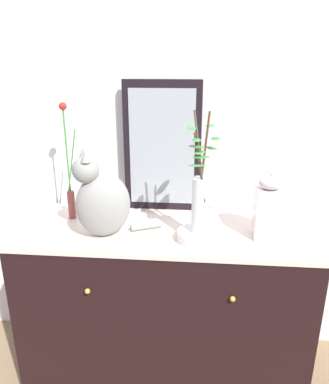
# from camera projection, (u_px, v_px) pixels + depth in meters

# --- Properties ---
(ground_plane) EXTENTS (6.00, 6.00, 0.00)m
(ground_plane) POSITION_uv_depth(u_px,v_px,m) (164.00, 368.00, 2.06)
(ground_plane) COLOR #816A4B
(wall_back) EXTENTS (4.40, 0.08, 2.60)m
(wall_back) POSITION_uv_depth(u_px,v_px,m) (170.00, 120.00, 1.93)
(wall_back) COLOR silver
(wall_back) RESTS_ON ground_plane
(sideboard) EXTENTS (1.40, 0.54, 0.85)m
(sideboard) POSITION_uv_depth(u_px,v_px,m) (164.00, 303.00, 1.91)
(sideboard) COLOR black
(sideboard) RESTS_ON ground_plane
(mirror_leaning) EXTENTS (0.39, 0.03, 0.66)m
(mirror_leaning) POSITION_uv_depth(u_px,v_px,m) (162.00, 148.00, 1.88)
(mirror_leaning) COLOR black
(mirror_leaning) RESTS_ON sideboard
(cat_sitting) EXTENTS (0.39, 0.24, 0.41)m
(cat_sitting) POSITION_uv_depth(u_px,v_px,m) (102.00, 200.00, 1.64)
(cat_sitting) COLOR gray
(cat_sitting) RESTS_ON sideboard
(vase_slim_green) EXTENTS (0.07, 0.04, 0.57)m
(vase_slim_green) POSITION_uv_depth(u_px,v_px,m) (70.00, 183.00, 1.81)
(vase_slim_green) COLOR brown
(vase_slim_green) RESTS_ON sideboard
(bowl_porcelain) EXTENTS (0.19, 0.19, 0.05)m
(bowl_porcelain) POSITION_uv_depth(u_px,v_px,m) (199.00, 236.00, 1.64)
(bowl_porcelain) COLOR silver
(bowl_porcelain) RESTS_ON sideboard
(vase_glass_clear) EXTENTS (0.14, 0.17, 0.52)m
(vase_glass_clear) POSITION_uv_depth(u_px,v_px,m) (200.00, 197.00, 1.57)
(vase_glass_clear) COLOR silver
(vase_glass_clear) RESTS_ON bowl_porcelain
(jar_lidded_porcelain) EXTENTS (0.12, 0.12, 0.31)m
(jar_lidded_porcelain) POSITION_uv_depth(u_px,v_px,m) (268.00, 208.00, 1.64)
(jar_lidded_porcelain) COLOR silver
(jar_lidded_porcelain) RESTS_ON sideboard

